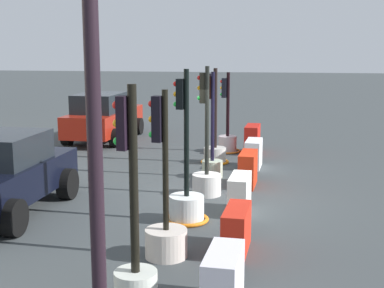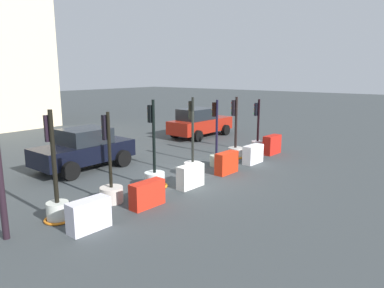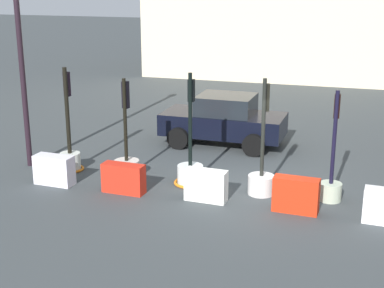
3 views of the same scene
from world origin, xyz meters
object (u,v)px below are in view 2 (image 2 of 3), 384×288
Objects in this scene: construction_barrier_1 at (147,194)px; car_black_sedan at (84,149)px; traffic_light_1 at (111,186)px; construction_barrier_5 at (272,145)px; traffic_light_2 at (154,175)px; traffic_light_3 at (193,162)px; construction_barrier_3 at (227,163)px; car_red_compact at (200,123)px; traffic_light_4 at (216,152)px; traffic_light_0 at (57,200)px; construction_barrier_0 at (89,215)px; traffic_light_5 at (235,147)px; construction_barrier_2 at (190,176)px; construction_barrier_4 at (253,154)px; traffic_light_6 at (257,142)px.

car_black_sedan is (1.41, 5.07, 0.45)m from construction_barrier_1.
traffic_light_1 reaches higher than construction_barrier_5.
traffic_light_2 reaches higher than construction_barrier_5.
construction_barrier_1 is at bearing -179.10° from construction_barrier_5.
traffic_light_3 is (3.85, -0.18, 0.01)m from traffic_light_1.
construction_barrier_3 is 8.16m from car_red_compact.
traffic_light_3 is 8.34m from car_red_compact.
traffic_light_4 is at bearing 165.33° from construction_barrier_5.
car_red_compact is (12.48, 4.55, 0.30)m from traffic_light_0.
construction_barrier_0 is (0.16, -1.17, -0.17)m from traffic_light_0.
traffic_light_5 is 6.79m from car_black_sedan.
traffic_light_1 is 7.39m from traffic_light_5.
construction_barrier_0 is 0.24× the size of car_red_compact.
traffic_light_2 reaches higher than construction_barrier_1.
construction_barrier_1 is 8.69m from construction_barrier_5.
construction_barrier_2 is 5.05m from car_black_sedan.
traffic_light_0 is 3.68m from traffic_light_2.
car_black_sedan is at bearing 121.16° from construction_barrier_3.
construction_barrier_0 is at bearing -179.75° from construction_barrier_3.
traffic_light_0 is at bearing -159.95° from car_red_compact.
traffic_light_5 reaches higher than construction_barrier_5.
traffic_light_0 is 1.19m from construction_barrier_0.
construction_barrier_4 is at bearing -38.32° from traffic_light_4.
traffic_light_3 is at bearing -176.50° from traffic_light_5.
traffic_light_6 is (7.29, -0.15, 0.02)m from traffic_light_2.
construction_barrier_3 is 1.02× the size of construction_barrier_4.
construction_barrier_2 is at bearing -162.34° from traffic_light_4.
traffic_light_1 is 9.16m from construction_barrier_5.
construction_barrier_4 reaches higher than construction_barrier_0.
construction_barrier_1 is (-1.47, -1.12, -0.05)m from traffic_light_2.
car_black_sedan is at bearing 55.59° from construction_barrier_0.
traffic_light_5 is 2.65× the size of construction_barrier_2.
traffic_light_1 reaches higher than construction_barrier_2.
car_red_compact is (3.75, 5.75, 0.47)m from construction_barrier_4.
construction_barrier_4 is at bearing -1.36° from construction_barrier_3.
traffic_light_3 is 3.58m from construction_barrier_1.
construction_barrier_5 is 0.25× the size of car_red_compact.
traffic_light_3 reaches higher than traffic_light_0.
construction_barrier_1 is at bearing -105.53° from car_black_sedan.
construction_barrier_5 is 0.28× the size of car_black_sedan.
traffic_light_2 is 1.07× the size of traffic_light_5.
car_black_sedan reaches higher than construction_barrier_1.
traffic_light_2 is at bearing 125.70° from construction_barrier_2.
traffic_light_2 is 2.78× the size of construction_barrier_0.
car_red_compact reaches higher than construction_barrier_1.
construction_barrier_4 is at bearing -7.78° from traffic_light_0.
traffic_light_2 is 2.80× the size of construction_barrier_4.
traffic_light_1 is 0.99× the size of traffic_light_4.
construction_barrier_1 is (0.41, -1.15, -0.13)m from traffic_light_1.
traffic_light_4 is at bearing -1.02° from traffic_light_2.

